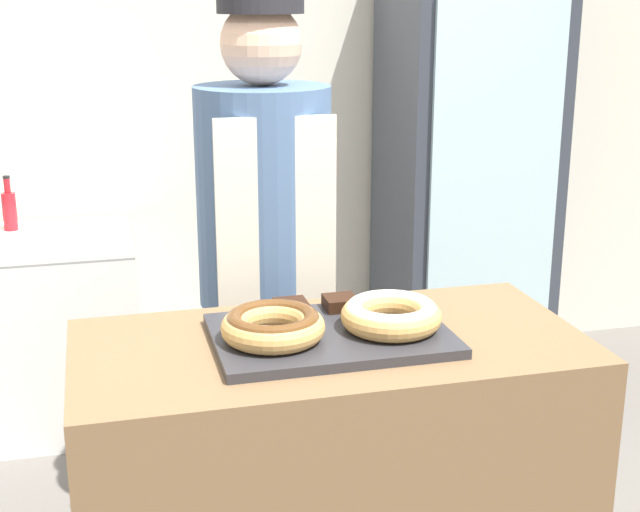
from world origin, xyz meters
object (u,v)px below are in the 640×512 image
(beverage_fridge, at_px, (466,179))
(brownie_back_left, at_px, (291,307))
(baker_person, at_px, (266,276))
(chest_freezer, at_px, (12,333))
(donut_light_glaze, at_px, (391,314))
(brownie_back_right, at_px, (340,303))
(donut_chocolate_glaze, at_px, (273,325))
(bottle_red, at_px, (9,209))
(serving_tray, at_px, (331,335))

(beverage_fridge, bearing_deg, brownie_back_left, -126.10)
(baker_person, relative_size, chest_freezer, 1.77)
(donut_light_glaze, relative_size, beverage_fridge, 0.13)
(baker_person, relative_size, beverage_fridge, 0.93)
(brownie_back_left, relative_size, brownie_back_right, 1.00)
(donut_chocolate_glaze, height_order, baker_person, baker_person)
(donut_chocolate_glaze, relative_size, donut_light_glaze, 1.00)
(donut_light_glaze, xyz_separation_m, brownie_back_right, (-0.08, 0.16, -0.02))
(chest_freezer, distance_m, bottle_red, 0.52)
(donut_light_glaze, distance_m, beverage_fridge, 2.00)
(bottle_red, bearing_deg, donut_light_glaze, -62.43)
(chest_freezer, height_order, bottle_red, bottle_red)
(baker_person, bearing_deg, brownie_back_right, -78.09)
(baker_person, bearing_deg, chest_freezer, 127.05)
(donut_light_glaze, distance_m, chest_freezer, 2.14)
(serving_tray, xyz_separation_m, baker_person, (-0.04, 0.62, -0.04))
(baker_person, bearing_deg, serving_tray, -86.65)
(serving_tray, relative_size, brownie_back_right, 6.98)
(donut_chocolate_glaze, height_order, chest_freezer, donut_chocolate_glaze)
(brownie_back_right, bearing_deg, beverage_fridge, 57.01)
(donut_light_glaze, height_order, brownie_back_right, donut_light_glaze)
(brownie_back_right, height_order, chest_freezer, brownie_back_right)
(baker_person, distance_m, chest_freezer, 1.51)
(donut_light_glaze, height_order, bottle_red, donut_light_glaze)
(brownie_back_left, xyz_separation_m, chest_freezer, (-0.82, 1.60, -0.60))
(brownie_back_left, bearing_deg, serving_tray, -65.80)
(brownie_back_left, distance_m, baker_person, 0.48)
(serving_tray, xyz_separation_m, bottle_red, (-0.87, 1.91, -0.08))
(chest_freezer, bearing_deg, donut_light_glaze, -59.71)
(serving_tray, height_order, beverage_fridge, beverage_fridge)
(serving_tray, bearing_deg, bottle_red, 114.38)
(donut_light_glaze, relative_size, bottle_red, 1.05)
(serving_tray, distance_m, bottle_red, 2.10)
(brownie_back_right, bearing_deg, serving_tray, -114.20)
(brownie_back_left, xyz_separation_m, brownie_back_right, (0.13, 0.00, 0.00))
(donut_chocolate_glaze, relative_size, brownie_back_left, 3.03)
(donut_light_glaze, xyz_separation_m, baker_person, (-0.18, 0.64, -0.09))
(brownie_back_right, relative_size, beverage_fridge, 0.04)
(serving_tray, bearing_deg, donut_light_glaze, -8.51)
(brownie_back_left, height_order, brownie_back_right, same)
(donut_chocolate_glaze, height_order, bottle_red, donut_chocolate_glaze)
(chest_freezer, xyz_separation_m, bottle_red, (0.02, 0.17, 0.49))
(donut_light_glaze, bearing_deg, donut_chocolate_glaze, 180.00)
(donut_chocolate_glaze, distance_m, baker_person, 0.65)
(donut_light_glaze, height_order, baker_person, baker_person)
(baker_person, xyz_separation_m, chest_freezer, (-0.85, 1.13, -0.53))
(donut_light_glaze, xyz_separation_m, brownie_back_left, (-0.21, 0.16, -0.02))
(donut_light_glaze, height_order, brownie_back_left, donut_light_glaze)
(donut_chocolate_glaze, bearing_deg, brownie_back_right, 38.32)
(donut_chocolate_glaze, bearing_deg, donut_light_glaze, 0.00)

